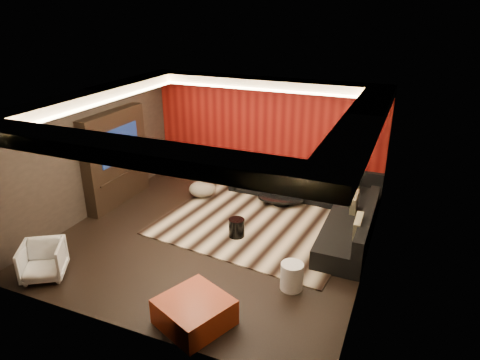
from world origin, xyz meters
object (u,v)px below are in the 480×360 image
at_px(coffee_table, 281,200).
at_px(drum_stool, 237,228).
at_px(white_side_table, 292,276).
at_px(orange_ottoman, 194,312).
at_px(armchair, 43,261).
at_px(sectional_sofa, 320,202).

xyz_separation_m(coffee_table, drum_stool, (-0.38, -1.81, 0.10)).
relative_size(drum_stool, white_side_table, 0.80).
xyz_separation_m(orange_ottoman, armchair, (-2.99, 0.04, 0.11)).
xyz_separation_m(drum_stool, sectional_sofa, (1.30, 1.77, 0.05)).
height_order(drum_stool, armchair, armchair).
xyz_separation_m(coffee_table, sectional_sofa, (0.92, -0.04, 0.15)).
xyz_separation_m(armchair, sectional_sofa, (3.85, 4.33, -0.06)).
relative_size(orange_ottoman, armchair, 1.34).
relative_size(coffee_table, orange_ottoman, 1.19).
bearing_deg(drum_stool, armchair, -134.97).
distance_m(coffee_table, white_side_table, 3.23).
relative_size(drum_stool, sectional_sofa, 0.10).
relative_size(drum_stool, armchair, 0.54).
height_order(white_side_table, armchair, armchair).
xyz_separation_m(drum_stool, orange_ottoman, (0.43, -2.60, -0.00)).
bearing_deg(sectional_sofa, drum_stool, -126.27).
relative_size(coffee_table, sectional_sofa, 0.31).
distance_m(white_side_table, orange_ottoman, 1.76).
bearing_deg(armchair, sectional_sofa, 15.94).
xyz_separation_m(white_side_table, armchair, (-4.08, -1.35, 0.08)).
bearing_deg(white_side_table, coffee_table, 110.77).
relative_size(white_side_table, armchair, 0.68).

